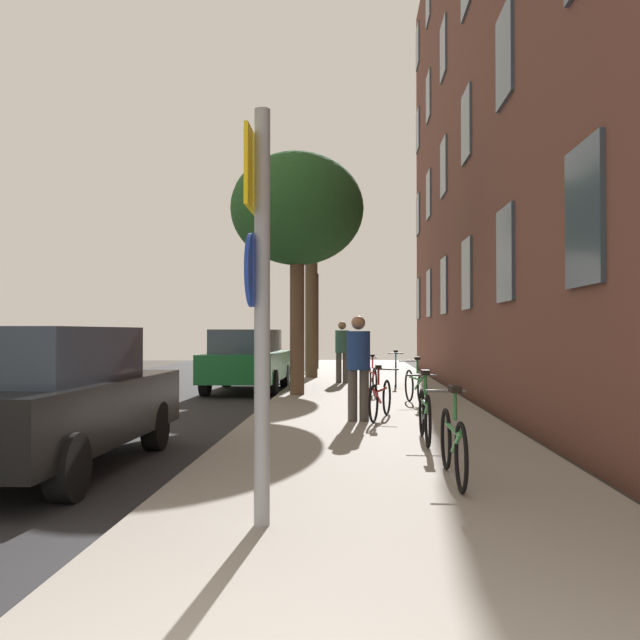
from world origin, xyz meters
TOP-DOWN VIEW (x-y plane):
  - ground_plane at (-2.40, 15.00)m, footprint 41.80×41.80m
  - road_asphalt at (-4.50, 15.00)m, footprint 7.00×38.00m
  - sidewalk at (1.10, 15.00)m, footprint 4.20×38.00m
  - building_facade at (3.70, 14.50)m, footprint 0.56×27.00m
  - sign_post at (0.08, 3.33)m, footprint 0.16×0.60m
  - traffic_light at (-0.77, 25.48)m, footprint 0.43×0.24m
  - tree_near at (-0.53, 14.28)m, footprint 3.10×3.10m
  - tree_far at (-0.58, 20.34)m, footprint 2.76×2.76m
  - bicycle_0 at (1.77, 4.99)m, footprint 0.42×1.74m
  - bicycle_1 at (1.73, 7.39)m, footprint 0.42×1.66m
  - bicycle_2 at (1.23, 9.79)m, footprint 0.56×1.66m
  - bicycle_3 at (2.02, 12.19)m, footprint 0.45×1.69m
  - bicycle_4 at (1.21, 14.59)m, footprint 0.42×1.68m
  - bicycle_5 at (1.91, 16.99)m, footprint 0.42×1.75m
  - pedestrian_0 at (0.87, 9.49)m, footprint 0.52×0.52m
  - pedestrian_1 at (0.45, 18.03)m, footprint 0.52×0.52m
  - car_0 at (-2.67, 5.74)m, footprint 1.93×4.46m
  - car_1 at (-2.00, 16.31)m, footprint 1.88×4.51m

SIDE VIEW (x-z plane):
  - ground_plane at x=-2.40m, z-range 0.00..0.00m
  - road_asphalt at x=-4.50m, z-range 0.00..0.01m
  - sidewalk at x=1.10m, z-range 0.00..0.12m
  - bicycle_2 at x=1.23m, z-range 0.02..0.93m
  - bicycle_4 at x=1.21m, z-range 0.02..0.95m
  - bicycle_0 at x=1.77m, z-range 0.02..0.95m
  - bicycle_1 at x=1.73m, z-range 0.01..0.97m
  - bicycle_3 at x=2.02m, z-range 0.02..0.97m
  - bicycle_5 at x=1.91m, z-range 0.01..0.98m
  - car_1 at x=-2.00m, z-range 0.03..1.65m
  - car_0 at x=-2.67m, z-range 0.03..1.65m
  - pedestrian_0 at x=0.87m, z-range 0.24..1.96m
  - pedestrian_1 at x=0.45m, z-range 0.24..1.99m
  - sign_post at x=0.08m, z-range 0.35..3.50m
  - traffic_light at x=-0.77m, z-range 0.81..4.54m
  - tree_near at x=-0.53m, z-range 1.59..7.23m
  - tree_far at x=-0.58m, z-range 1.95..8.16m
  - building_facade at x=3.70m, z-range 0.01..14.96m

